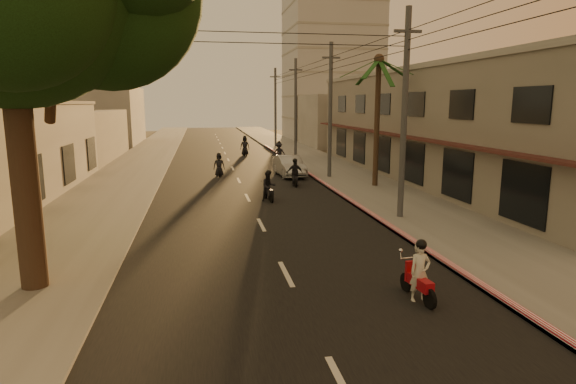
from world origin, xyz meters
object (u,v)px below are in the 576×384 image
(palm_tree, at_px, (379,67))
(scooter_far_b, at_px, (279,153))
(scooter_mid_a, at_px, (269,187))
(scooter_far_a, at_px, (219,166))
(scooter_far_c, at_px, (245,147))
(scooter_red, at_px, (419,274))
(scooter_mid_b, at_px, (295,173))
(parked_car, at_px, (289,166))

(palm_tree, bearing_deg, scooter_far_b, 106.03)
(palm_tree, xyz_separation_m, scooter_mid_a, (-6.98, -3.03, -6.39))
(scooter_far_a, xyz_separation_m, scooter_far_c, (3.02, 13.28, 0.13))
(palm_tree, bearing_deg, scooter_red, -106.65)
(scooter_red, distance_m, scooter_far_b, 29.78)
(scooter_red, relative_size, scooter_mid_a, 1.01)
(palm_tree, relative_size, scooter_mid_a, 4.85)
(scooter_mid_b, xyz_separation_m, scooter_far_b, (0.93, 11.90, 0.08))
(palm_tree, relative_size, scooter_mid_b, 4.65)
(scooter_far_b, bearing_deg, scooter_red, -74.87)
(scooter_mid_b, xyz_separation_m, parked_car, (0.38, 4.00, -0.06))
(scooter_mid_a, relative_size, scooter_far_b, 0.91)
(scooter_mid_a, bearing_deg, scooter_mid_b, 54.47)
(scooter_far_a, distance_m, scooter_far_c, 13.62)
(palm_tree, xyz_separation_m, scooter_far_c, (-6.17, 19.43, -6.27))
(scooter_far_a, distance_m, parked_car, 4.91)
(scooter_mid_b, distance_m, scooter_far_c, 18.18)
(scooter_far_c, bearing_deg, palm_tree, -64.15)
(scooter_red, bearing_deg, scooter_mid_a, 93.38)
(scooter_far_c, bearing_deg, scooter_far_a, -94.59)
(scooter_red, bearing_deg, palm_tree, 68.16)
(scooter_far_b, xyz_separation_m, scooter_far_c, (-2.37, 6.22, 0.02))
(palm_tree, bearing_deg, scooter_mid_a, -156.54)
(palm_tree, distance_m, scooter_mid_b, 8.04)
(scooter_far_a, height_order, scooter_far_c, scooter_far_c)
(scooter_mid_a, xyz_separation_m, scooter_far_c, (0.81, 22.46, 0.12))
(scooter_mid_a, relative_size, scooter_far_c, 0.86)
(scooter_mid_a, distance_m, parked_car, 8.75)
(scooter_far_a, bearing_deg, scooter_far_b, 53.13)
(scooter_mid_b, relative_size, scooter_far_b, 0.95)
(palm_tree, height_order, scooter_mid_b, palm_tree)
(parked_car, bearing_deg, scooter_far_c, 93.61)
(scooter_mid_b, relative_size, parked_car, 0.39)
(scooter_mid_a, xyz_separation_m, scooter_far_a, (-2.21, 9.18, -0.01))
(scooter_red, height_order, scooter_far_a, scooter_far_a)
(palm_tree, xyz_separation_m, scooter_far_a, (-9.19, 6.15, -6.40))
(scooter_mid_a, xyz_separation_m, parked_car, (2.63, 8.34, -0.03))
(scooter_mid_b, xyz_separation_m, scooter_far_a, (-4.46, 4.84, -0.03))
(palm_tree, xyz_separation_m, scooter_mid_b, (-4.73, 1.32, -6.37))
(scooter_mid_b, distance_m, scooter_far_b, 11.94)
(scooter_mid_b, bearing_deg, scooter_red, -84.80)
(scooter_mid_b, bearing_deg, palm_tree, -9.66)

